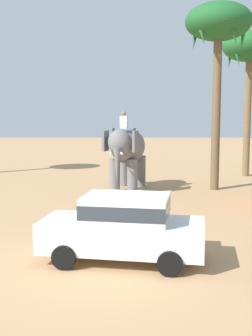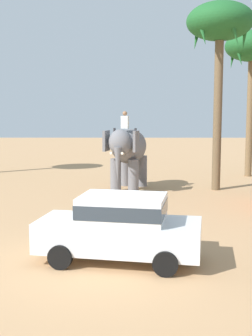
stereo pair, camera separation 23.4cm
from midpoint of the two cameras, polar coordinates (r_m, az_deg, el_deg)
ground_plane at (r=11.16m, az=-4.19°, el=-12.38°), size 120.00×120.00×0.00m
car_sedan_foreground at (r=11.00m, az=-0.91°, el=-7.59°), size 4.34×2.41×1.70m
elephant_with_mahout at (r=21.31m, az=-0.20°, el=2.42°), size 2.40×4.02×3.88m
palm_tree_near_hut at (r=22.08m, az=11.79°, el=17.65°), size 3.20×3.20×9.03m
palm_tree_left_of_road at (r=27.33m, az=15.77°, el=14.66°), size 3.20×3.20×8.63m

